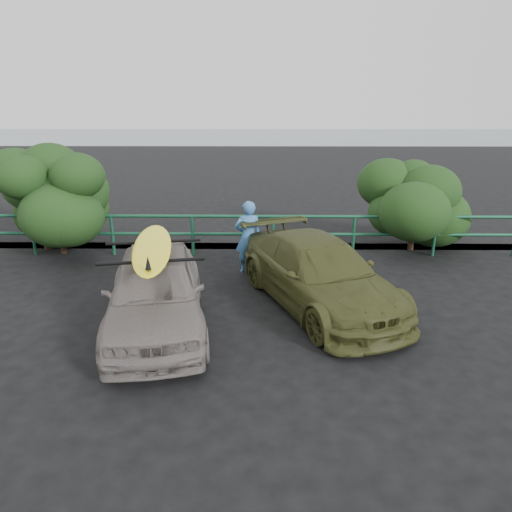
{
  "coord_description": "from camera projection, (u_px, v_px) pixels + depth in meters",
  "views": [
    {
      "loc": [
        0.72,
        -5.92,
        3.52
      ],
      "look_at": [
        0.62,
        1.88,
        0.99
      ],
      "focal_mm": 32.0,
      "sensor_mm": 36.0,
      "label": 1
    }
  ],
  "objects": [
    {
      "name": "shrub_right",
      "position": [
        430.0,
        207.0,
        11.55
      ],
      "size": [
        3.2,
        2.4,
        2.26
      ],
      "primitive_type": null,
      "color": "#1C3C16",
      "rests_on": "ground"
    },
    {
      "name": "ocean",
      "position": [
        257.0,
        135.0,
        63.8
      ],
      "size": [
        200.0,
        200.0,
        0.0
      ],
      "primitive_type": "plane",
      "color": "slate",
      "rests_on": "ground"
    },
    {
      "name": "surfboard",
      "position": [
        152.0,
        247.0,
        7.28
      ],
      "size": [
        1.13,
        2.96,
        0.09
      ],
      "primitive_type": "ellipsoid",
      "rotation": [
        0.0,
        0.0,
        0.19
      ],
      "color": "yellow",
      "rests_on": "roof_rack"
    },
    {
      "name": "shrub_left",
      "position": [
        44.0,
        204.0,
        11.55
      ],
      "size": [
        3.2,
        2.4,
        2.41
      ],
      "primitive_type": null,
      "color": "#1C3C16",
      "rests_on": "ground"
    },
    {
      "name": "ground",
      "position": [
        212.0,
        359.0,
        6.73
      ],
      "size": [
        80.0,
        80.0,
        0.0
      ],
      "primitive_type": "plane",
      "color": "black"
    },
    {
      "name": "man",
      "position": [
        248.0,
        237.0,
        10.09
      ],
      "size": [
        0.65,
        0.49,
        1.62
      ],
      "primitive_type": "imported",
      "rotation": [
        0.0,
        0.0,
        3.32
      ],
      "color": "teal",
      "rests_on": "ground"
    },
    {
      "name": "sedan",
      "position": [
        155.0,
        291.0,
        7.51
      ],
      "size": [
        2.24,
        4.08,
        1.32
      ],
      "primitive_type": "imported",
      "rotation": [
        0.0,
        0.0,
        0.19
      ],
      "color": "slate",
      "rests_on": "ground"
    },
    {
      "name": "guardrail",
      "position": [
        233.0,
        235.0,
        11.32
      ],
      "size": [
        14.0,
        0.08,
        1.04
      ],
      "primitive_type": null,
      "color": "#15492F",
      "rests_on": "ground"
    },
    {
      "name": "roof_rack",
      "position": [
        153.0,
        251.0,
        7.3
      ],
      "size": [
        1.77,
        1.39,
        0.05
      ],
      "primitive_type": null,
      "rotation": [
        0.0,
        0.0,
        0.19
      ],
      "color": "black",
      "rests_on": "sedan"
    },
    {
      "name": "olive_vehicle",
      "position": [
        319.0,
        273.0,
        8.41
      ],
      "size": [
        3.27,
        4.64,
        1.25
      ],
      "primitive_type": "imported",
      "rotation": [
        0.0,
        0.0,
        0.4
      ],
      "color": "#41451E",
      "rests_on": "ground"
    }
  ]
}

